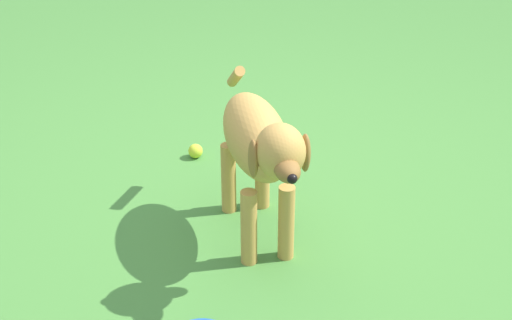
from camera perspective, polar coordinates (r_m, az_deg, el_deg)
ground at (r=3.09m, az=0.81°, el=-3.51°), size 14.00×14.00×0.00m
dog at (r=2.68m, az=0.27°, el=1.16°), size 0.49×0.83×0.62m
tennis_ball_0 at (r=3.44m, az=-4.60°, el=0.69°), size 0.07×0.07×0.07m
tennis_ball_1 at (r=3.71m, az=-0.31°, el=2.96°), size 0.07×0.07×0.07m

